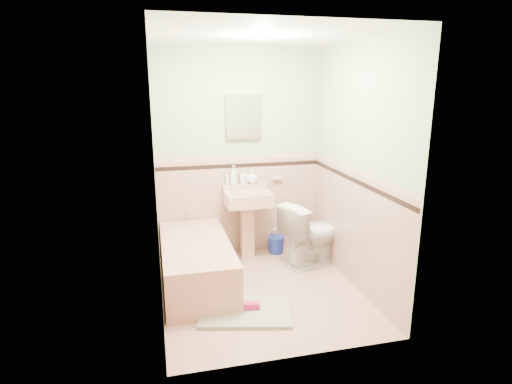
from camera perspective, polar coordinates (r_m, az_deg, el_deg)
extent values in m
plane|color=tan|center=(4.48, 0.78, -13.27)|extent=(2.20, 2.20, 0.00)
plane|color=white|center=(3.99, 0.91, 20.42)|extent=(2.20, 2.20, 0.00)
plane|color=beige|center=(5.11, -2.27, 5.04)|extent=(2.50, 0.00, 2.50)
plane|color=beige|center=(3.03, 6.06, -1.62)|extent=(2.50, 0.00, 2.50)
plane|color=beige|center=(3.93, -13.43, 1.78)|extent=(0.00, 2.50, 2.50)
plane|color=beige|center=(4.41, 13.54, 3.13)|extent=(0.00, 2.50, 2.50)
plane|color=tan|center=(5.24, -2.17, -2.01)|extent=(2.00, 0.00, 2.00)
plane|color=tan|center=(3.28, 5.68, -12.53)|extent=(2.00, 0.00, 2.00)
plane|color=tan|center=(4.12, -12.73, -7.07)|extent=(0.00, 2.20, 2.20)
plane|color=tan|center=(4.57, 12.93, -4.89)|extent=(0.00, 2.20, 2.20)
plane|color=black|center=(5.11, -2.21, 3.57)|extent=(2.00, 0.00, 2.00)
plane|color=black|center=(3.09, 5.88, -3.85)|extent=(2.00, 0.00, 2.00)
plane|color=black|center=(3.96, -13.06, -0.04)|extent=(0.00, 2.20, 2.20)
plane|color=black|center=(4.43, 13.24, 1.47)|extent=(0.00, 2.20, 2.20)
plane|color=tan|center=(5.10, -2.22, 4.67)|extent=(2.00, 0.00, 2.00)
plane|color=tan|center=(3.06, 5.93, -2.07)|extent=(2.00, 0.00, 2.00)
plane|color=tan|center=(3.94, -13.14, 1.37)|extent=(0.00, 2.20, 2.20)
plane|color=tan|center=(4.41, 13.31, 2.74)|extent=(0.00, 2.20, 2.20)
cube|color=tan|center=(4.58, -8.03, -9.66)|extent=(0.70, 1.50, 0.45)
cylinder|color=silver|center=(5.11, -9.02, -2.26)|extent=(0.04, 0.12, 0.04)
cylinder|color=silver|center=(5.08, -1.46, 1.54)|extent=(0.02, 0.02, 0.10)
cube|color=white|center=(5.03, -1.68, 10.06)|extent=(0.42, 0.04, 0.52)
cube|color=tan|center=(5.24, 2.90, 1.93)|extent=(0.11, 0.07, 0.04)
imported|color=#B2B2B2|center=(5.08, -3.07, 2.30)|extent=(0.12, 0.12, 0.23)
imported|color=#B2B2B2|center=(5.11, -1.64, 2.11)|extent=(0.10, 0.10, 0.18)
imported|color=#B2B2B2|center=(5.13, -0.50, 2.10)|extent=(0.16, 0.16, 0.17)
cylinder|color=white|center=(5.08, -3.87, 1.63)|extent=(0.05, 0.05, 0.12)
imported|color=white|center=(5.02, 7.57, -5.53)|extent=(0.85, 0.66, 0.76)
cube|color=gray|center=(4.11, -1.45, -15.81)|extent=(0.94, 0.73, 0.03)
cube|color=#BF1E59|center=(4.10, -0.64, -15.06)|extent=(0.17, 0.10, 0.06)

